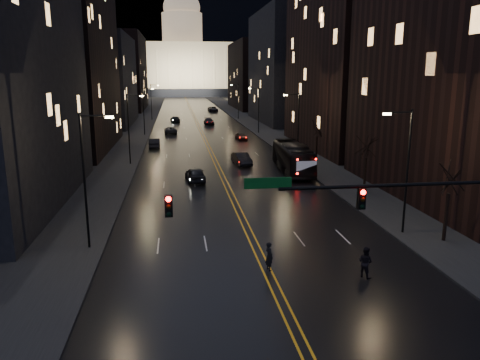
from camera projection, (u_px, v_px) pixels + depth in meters
name	position (u px, v px, depth m)	size (l,w,h in m)	color
ground	(286.00, 312.00, 22.81)	(900.00, 900.00, 0.00)	black
road	(191.00, 111.00, 148.43)	(20.00, 320.00, 0.02)	black
sidewalk_left	(147.00, 111.00, 146.56)	(8.00, 320.00, 0.16)	black
sidewalk_right	(235.00, 110.00, 150.28)	(8.00, 320.00, 0.16)	black
center_line	(191.00, 111.00, 148.43)	(0.62, 320.00, 0.01)	orange
building_left_mid	(65.00, 56.00, 69.12)	(12.00, 30.00, 28.00)	black
building_left_far	(104.00, 80.00, 106.72)	(12.00, 34.00, 20.00)	black
building_left_dist	(125.00, 72.00, 152.67)	(12.00, 40.00, 24.00)	black
building_right_near	(465.00, 67.00, 42.28)	(12.00, 26.00, 24.00)	black
building_right_tall	(349.00, 22.00, 69.73)	(12.00, 30.00, 38.00)	black
building_right_mid	(284.00, 67.00, 111.64)	(12.00, 34.00, 26.00)	black
building_right_dist	(252.00, 76.00, 158.46)	(12.00, 40.00, 22.00)	black
mountain_ridge	(228.00, 7.00, 381.00)	(520.00, 60.00, 130.00)	black
capitol	(183.00, 64.00, 260.61)	(90.00, 50.00, 58.50)	black
traffic_signal	(409.00, 207.00, 22.47)	(17.29, 0.45, 7.00)	black
streetlamp_right_near	(405.00, 165.00, 32.79)	(2.13, 0.25, 9.00)	black
streetlamp_left_near	(87.00, 174.00, 29.92)	(2.13, 0.25, 9.00)	black
streetlamp_right_mid	(297.00, 123.00, 61.78)	(2.13, 0.25, 9.00)	black
streetlamp_left_mid	(130.00, 125.00, 58.91)	(2.13, 0.25, 9.00)	black
streetlamp_right_far	(258.00, 107.00, 90.77)	(2.13, 0.25, 9.00)	black
streetlamp_left_far	(145.00, 108.00, 87.90)	(2.13, 0.25, 9.00)	black
streetlamp_right_dist	(238.00, 99.00, 119.76)	(2.13, 0.25, 9.00)	black
streetlamp_left_dist	(152.00, 100.00, 116.89)	(2.13, 0.25, 9.00)	black
tree_right_near	(450.00, 178.00, 31.27)	(2.40, 2.40, 6.65)	black
tree_right_mid	(367.00, 147.00, 44.80)	(2.40, 2.40, 6.65)	black
tree_right_far	(317.00, 128.00, 60.26)	(2.40, 2.40, 6.65)	black
bus	(293.00, 158.00, 55.21)	(2.88, 12.31, 3.43)	black
oncoming_car_a	(195.00, 174.00, 50.43)	(1.88, 4.68, 1.59)	black
oncoming_car_b	(154.00, 143.00, 73.60)	(1.63, 4.68, 1.54)	black
oncoming_car_c	(171.00, 130.00, 91.21)	(2.30, 4.99, 1.39)	black
oncoming_car_d	(175.00, 119.00, 113.69)	(1.96, 4.83, 1.40)	black
receding_car_a	(242.00, 159.00, 59.69)	(1.67, 4.79, 1.58)	black
receding_car_b	(241.00, 136.00, 82.29)	(1.57, 3.91, 1.33)	black
receding_car_c	(209.00, 122.00, 107.49)	(2.12, 5.22, 1.51)	black
receding_car_d	(213.00, 109.00, 145.80)	(2.63, 5.71, 1.59)	black
pedestrian_a	(269.00, 256.00, 27.47)	(0.64, 0.42, 1.75)	black
pedestrian_b	(365.00, 262.00, 26.55)	(0.88, 0.48, 1.81)	black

